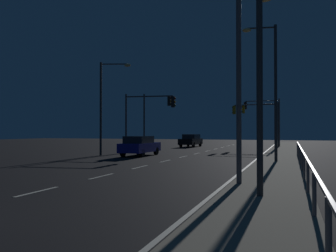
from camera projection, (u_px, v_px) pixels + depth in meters
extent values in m
plane|color=black|center=(168.00, 161.00, 22.88)|extent=(112.00, 112.00, 0.00)
cube|color=gray|center=(279.00, 163.00, 20.51)|extent=(2.64, 77.00, 0.14)
cube|color=silver|center=(37.00, 192.00, 11.12)|extent=(0.14, 2.00, 0.01)
cube|color=silver|center=(102.00, 176.00, 14.88)|extent=(0.14, 2.00, 0.01)
cube|color=silver|center=(140.00, 167.00, 18.65)|extent=(0.14, 2.00, 0.01)
cube|color=silver|center=(165.00, 161.00, 22.41)|extent=(0.14, 2.00, 0.01)
cube|color=silver|center=(183.00, 157.00, 26.18)|extent=(0.14, 2.00, 0.01)
cube|color=silver|center=(197.00, 154.00, 29.94)|extent=(0.14, 2.00, 0.01)
cube|color=silver|center=(207.00, 151.00, 33.71)|extent=(0.14, 2.00, 0.01)
cube|color=silver|center=(216.00, 149.00, 37.47)|extent=(0.14, 2.00, 0.01)
cube|color=silver|center=(223.00, 147.00, 41.24)|extent=(0.14, 2.00, 0.01)
cube|color=silver|center=(228.00, 146.00, 45.01)|extent=(0.14, 2.00, 0.01)
cube|color=silver|center=(233.00, 145.00, 48.77)|extent=(0.14, 2.00, 0.01)
cube|color=silver|center=(259.00, 157.00, 25.75)|extent=(0.14, 53.00, 0.01)
cube|color=navy|center=(140.00, 147.00, 27.29)|extent=(1.84, 4.41, 0.70)
cube|color=#1E2328|center=(139.00, 140.00, 27.07)|extent=(1.61, 2.47, 0.55)
cylinder|color=black|center=(138.00, 151.00, 28.89)|extent=(0.22, 0.64, 0.64)
cylinder|color=black|center=(156.00, 151.00, 28.34)|extent=(0.22, 0.64, 0.64)
cylinder|color=black|center=(123.00, 153.00, 26.24)|extent=(0.22, 0.64, 0.64)
cylinder|color=black|center=(142.00, 153.00, 25.69)|extent=(0.22, 0.64, 0.64)
cube|color=black|center=(191.00, 141.00, 42.72)|extent=(1.99, 4.47, 0.70)
cube|color=#1E2328|center=(191.00, 136.00, 42.96)|extent=(1.70, 2.52, 0.55)
cylinder|color=black|center=(193.00, 145.00, 41.11)|extent=(0.24, 0.65, 0.64)
cylinder|color=black|center=(181.00, 145.00, 41.70)|extent=(0.24, 0.65, 0.64)
cylinder|color=black|center=(200.00, 144.00, 43.72)|extent=(0.24, 0.65, 0.64)
cylinder|color=black|center=(188.00, 144.00, 44.32)|extent=(0.24, 0.65, 0.64)
cylinder|color=#2D3033|center=(278.00, 124.00, 39.39)|extent=(0.16, 0.16, 5.16)
cylinder|color=#2D3033|center=(261.00, 105.00, 39.91)|extent=(3.86, 0.44, 0.11)
cube|color=olive|center=(244.00, 109.00, 40.40)|extent=(0.31, 0.36, 0.95)
sphere|color=black|center=(242.00, 107.00, 40.44)|extent=(0.20, 0.20, 0.20)
sphere|color=orange|center=(242.00, 109.00, 40.44)|extent=(0.20, 0.20, 0.20)
sphere|color=black|center=(242.00, 112.00, 40.43)|extent=(0.20, 0.20, 0.20)
cylinder|color=#2D3033|center=(144.00, 122.00, 35.02)|extent=(0.16, 0.16, 5.74)
cylinder|color=#4C4C51|center=(157.00, 96.00, 34.70)|extent=(2.66, 0.29, 0.11)
cube|color=black|center=(169.00, 101.00, 34.32)|extent=(0.30, 0.36, 0.95)
sphere|color=black|center=(171.00, 98.00, 34.29)|extent=(0.20, 0.20, 0.20)
sphere|color=orange|center=(171.00, 101.00, 34.28)|extent=(0.20, 0.20, 0.20)
sphere|color=black|center=(171.00, 104.00, 34.28)|extent=(0.20, 0.20, 0.20)
cylinder|color=#4C4C51|center=(279.00, 122.00, 41.69)|extent=(0.16, 0.16, 5.78)
cylinder|color=#4C4C51|center=(262.00, 101.00, 42.27)|extent=(3.98, 0.37, 0.11)
cube|color=black|center=(246.00, 106.00, 42.81)|extent=(0.30, 0.36, 0.95)
sphere|color=black|center=(244.00, 103.00, 42.86)|extent=(0.20, 0.20, 0.20)
sphere|color=orange|center=(244.00, 106.00, 42.86)|extent=(0.20, 0.20, 0.20)
sphere|color=black|center=(244.00, 108.00, 42.85)|extent=(0.20, 0.20, 0.20)
cylinder|color=#38383D|center=(126.00, 124.00, 30.67)|extent=(0.16, 0.16, 5.27)
cylinder|color=#2D3033|center=(149.00, 96.00, 30.27)|extent=(4.24, 0.71, 0.11)
cube|color=black|center=(173.00, 102.00, 29.83)|extent=(0.32, 0.38, 0.95)
sphere|color=black|center=(175.00, 98.00, 29.81)|extent=(0.20, 0.20, 0.20)
sphere|color=orange|center=(175.00, 102.00, 29.80)|extent=(0.20, 0.20, 0.20)
sphere|color=black|center=(175.00, 105.00, 29.80)|extent=(0.20, 0.20, 0.20)
cylinder|color=#38383D|center=(276.00, 125.00, 36.56)|extent=(0.16, 0.16, 4.97)
cylinder|color=#38383D|center=(255.00, 105.00, 37.67)|extent=(4.53, 0.78, 0.11)
cube|color=olive|center=(234.00, 110.00, 38.74)|extent=(0.33, 0.38, 0.95)
sphere|color=black|center=(233.00, 107.00, 38.81)|extent=(0.20, 0.20, 0.20)
sphere|color=orange|center=(233.00, 110.00, 38.81)|extent=(0.20, 0.20, 0.20)
sphere|color=black|center=(233.00, 113.00, 38.80)|extent=(0.20, 0.20, 0.20)
cylinder|color=#2D3033|center=(276.00, 93.00, 20.84)|extent=(0.18, 0.18, 8.30)
cylinder|color=#2D3033|center=(261.00, 28.00, 21.04)|extent=(1.70, 0.40, 0.10)
ellipsoid|color=#F9D172|center=(247.00, 30.00, 21.18)|extent=(0.56, 0.36, 0.24)
cylinder|color=#4C4C51|center=(239.00, 83.00, 12.04)|extent=(0.18, 0.18, 7.05)
cylinder|color=#2D3033|center=(259.00, 53.00, 9.76)|extent=(0.18, 0.18, 8.07)
cylinder|color=#2D3033|center=(101.00, 109.00, 27.74)|extent=(0.18, 0.18, 7.53)
cylinder|color=#4C4C51|center=(114.00, 64.00, 27.77)|extent=(2.08, 0.77, 0.10)
ellipsoid|color=#F9D172|center=(127.00, 65.00, 27.74)|extent=(0.56, 0.36, 0.24)
cylinder|color=#59595E|center=(329.00, 233.00, 4.57)|extent=(0.09, 0.09, 0.95)
cylinder|color=#59595E|center=(314.00, 194.00, 7.37)|extent=(0.09, 0.09, 0.95)
cylinder|color=#59595E|center=(308.00, 177.00, 10.17)|extent=(0.09, 0.09, 0.95)
cylinder|color=#59595E|center=(304.00, 167.00, 12.97)|extent=(0.09, 0.09, 0.95)
cylinder|color=#59595E|center=(302.00, 160.00, 15.77)|extent=(0.09, 0.09, 0.95)
cylinder|color=#59595E|center=(300.00, 156.00, 18.57)|extent=(0.09, 0.09, 0.95)
cylinder|color=#59595E|center=(299.00, 153.00, 21.37)|extent=(0.09, 0.09, 0.95)
cylinder|color=#59595E|center=(298.00, 150.00, 24.18)|extent=(0.09, 0.09, 0.95)
cylinder|color=#59595E|center=(297.00, 148.00, 26.98)|extent=(0.09, 0.09, 0.95)
cube|color=slate|center=(303.00, 152.00, 14.38)|extent=(0.06, 26.77, 0.06)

